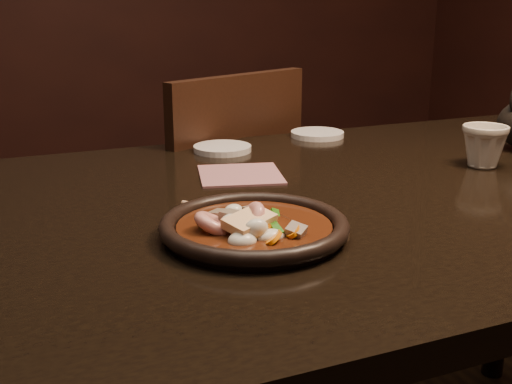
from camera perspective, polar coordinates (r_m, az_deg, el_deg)
name	(u,v)px	position (r m, az deg, el deg)	size (l,w,h in m)	color
table	(359,231)	(1.10, 9.11, -3.47)	(1.60, 0.90, 0.75)	black
chair	(206,233)	(1.62, -4.44, -3.68)	(0.55, 0.55, 0.89)	black
plate	(254,228)	(0.84, -0.16, -3.18)	(0.25, 0.25, 0.03)	black
stirfry	(251,226)	(0.83, -0.45, -3.07)	(0.14, 0.14, 0.05)	#3C190A
soy_dish	(288,216)	(0.91, 2.90, -2.14)	(0.09, 0.09, 0.01)	silver
saucer_left	(222,148)	(1.32, -3.00, 3.89)	(0.12, 0.12, 0.01)	silver
saucer_right	(317,134)	(1.46, 5.47, 5.15)	(0.12, 0.12, 0.01)	silver
tea_cup	(484,145)	(1.26, 19.62, 3.98)	(0.08, 0.08, 0.08)	beige
chopsticks	(260,217)	(0.91, 0.35, -2.23)	(0.17, 0.22, 0.01)	tan
napkin	(240,175)	(1.13, -1.41, 1.55)	(0.14, 0.14, 0.00)	#985D62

